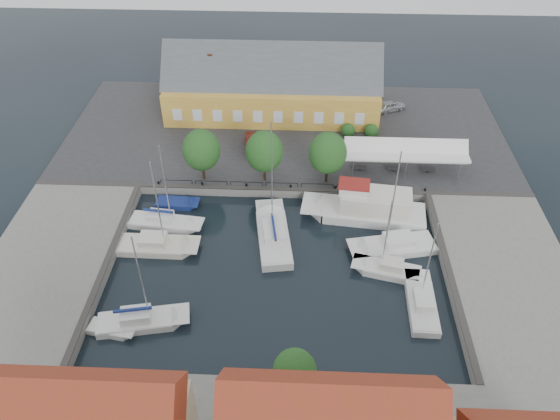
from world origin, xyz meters
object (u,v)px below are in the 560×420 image
Objects in this scene: east_boat_c at (421,305)px; west_boat_a at (165,224)px; center_sailboat at (273,236)px; east_boat_a at (394,247)px; car_red at (251,142)px; east_boat_b at (388,271)px; west_boat_b at (157,247)px; warehouse at (268,87)px; west_boat_d at (141,322)px; launch_nw at (177,204)px; trawler at (368,209)px; launch_sw at (112,330)px; car_silver at (391,106)px; tent_canopy at (406,152)px.

west_boat_a is (-25.46, 10.09, 0.01)m from east_boat_c.
center_sailboat is 1.11× the size of east_boat_a.
east_boat_c is at bearing -61.76° from car_red.
east_boat_b is 0.83× the size of west_boat_b.
car_red is at bearing -99.15° from warehouse.
east_boat_c is (2.55, -4.13, -0.00)m from east_boat_b.
launch_nw is at bearing 90.36° from west_boat_d.
east_boat_b is (1.25, -8.43, -0.76)m from trawler.
launch_sw is at bearing -116.45° from car_red.
car_silver is 1.00× the size of car_red.
east_boat_c is at bearing -58.26° from east_boat_b.
trawler is 1.10× the size of east_boat_a.
car_red is 0.40× the size of west_boat_a.
center_sailboat reaches higher than launch_sw.
center_sailboat is 12.28m from east_boat_a.
west_boat_b is 7.17m from launch_nw.
east_boat_c is 24.94m from west_boat_d.
car_red is at bearing 70.93° from launch_sw.
launch_nw is (-11.04, 5.13, -0.27)m from center_sailboat.
east_boat_a is 7.65m from east_boat_c.
car_silver is at bearing 1.84° from warehouse.
east_boat_a reaches higher than west_boat_b.
launch_nw is at bearing 177.05° from trawler.
tent_canopy reaches higher than car_red.
west_boat_b reaches higher than west_boat_a.
center_sailboat reaches higher than car_red.
east_boat_c is 27.38m from west_boat_a.
east_boat_b is at bearing 18.18° from launch_sw.
west_boat_b is at bearing -177.63° from east_boat_a.
tent_canopy is 36.86m from launch_sw.
launch_sw is (-11.28, -37.70, -4.34)m from warehouse.
east_boat_b is at bearing -101.80° from tent_canopy.
west_boat_b is (-21.65, -6.06, -0.76)m from trawler.
west_boat_b reaches higher than car_red.
center_sailboat is (3.57, -15.75, -1.34)m from car_red.
east_boat_b is (-3.47, -30.17, -1.46)m from car_silver.
east_boat_a is (-2.50, -26.81, -1.46)m from car_silver.
car_silver reaches higher than launch_nw.
tent_canopy is at bearing 38.01° from center_sailboat.
west_boat_d is at bearing -112.48° from car_red.
east_boat_c is at bearing 7.03° from west_boat_d.
west_boat_b is (0.01, -3.58, -0.01)m from west_boat_a.
car_silver is at bearing 21.35° from car_red.
launch_nw is (-22.31, 9.52, -0.17)m from east_boat_b.
east_boat_a reaches higher than west_boat_d.
car_silver reaches higher than car_red.
west_boat_b is at bearing -121.81° from car_red.
launch_sw is at bearing -97.37° from launch_nw.
east_boat_c is (17.38, -24.27, -1.44)m from car_red.
center_sailboat is 1.30× the size of west_boat_a.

